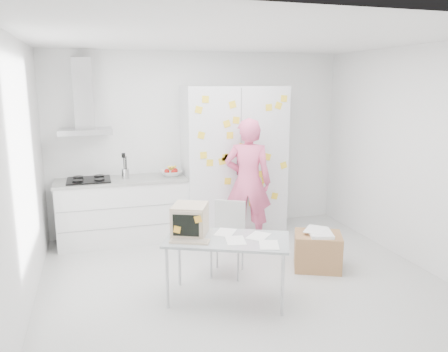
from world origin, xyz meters
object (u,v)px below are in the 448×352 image
object	(u,v)px
person	(248,182)
cardboard_box	(318,251)
desk	(203,229)
chair	(228,233)

from	to	relation	value
person	cardboard_box	bearing A→B (deg)	139.68
desk	chair	distance (m)	0.73
person	chair	size ratio (longest dim) A/B	2.06
desk	chair	xyz separation A→B (m)	(0.43, 0.52, -0.27)
desk	cardboard_box	xyz separation A→B (m)	(1.51, 0.30, -0.53)
desk	cardboard_box	bearing A→B (deg)	35.55
person	desk	bearing A→B (deg)	77.87
person	chair	bearing A→B (deg)	80.79
desk	chair	size ratio (longest dim) A/B	1.62
person	desk	size ratio (longest dim) A/B	1.27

